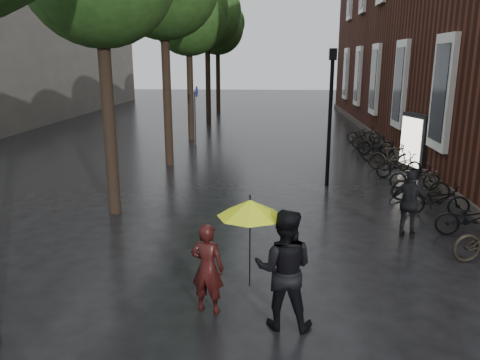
# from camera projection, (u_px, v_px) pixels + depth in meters

# --- Properties ---
(street_trees) EXTENTS (4.33, 34.03, 8.91)m
(street_trees) POSITION_uv_depth(u_px,v_px,m) (177.00, 2.00, 19.66)
(street_trees) COLOR black
(street_trees) RESTS_ON ground
(person_burgundy) EXTENTS (0.62, 0.48, 1.52)m
(person_burgundy) POSITION_uv_depth(u_px,v_px,m) (207.00, 268.00, 7.52)
(person_burgundy) COLOR black
(person_burgundy) RESTS_ON ground
(person_black) EXTENTS (1.00, 0.82, 1.89)m
(person_black) POSITION_uv_depth(u_px,v_px,m) (284.00, 269.00, 7.07)
(person_black) COLOR black
(person_black) RESTS_ON ground
(lime_umbrella) EXTENTS (1.03, 1.03, 1.52)m
(lime_umbrella) POSITION_uv_depth(u_px,v_px,m) (250.00, 208.00, 7.14)
(lime_umbrella) COLOR black
(lime_umbrella) RESTS_ON ground
(pedestrian_walking) EXTENTS (1.01, 0.71, 1.60)m
(pedestrian_walking) POSITION_uv_depth(u_px,v_px,m) (410.00, 204.00, 10.73)
(pedestrian_walking) COLOR black
(pedestrian_walking) RESTS_ON ground
(parked_bicycles) EXTENTS (2.10, 14.83, 1.02)m
(parked_bicycles) POSITION_uv_depth(u_px,v_px,m) (404.00, 168.00, 15.76)
(parked_bicycles) COLOR black
(parked_bicycles) RESTS_ON ground
(ad_lightbox) EXTENTS (0.32, 1.41, 2.13)m
(ad_lightbox) POSITION_uv_depth(u_px,v_px,m) (415.00, 143.00, 16.98)
(ad_lightbox) COLOR black
(ad_lightbox) RESTS_ON ground
(lamp_post) EXTENTS (0.22, 0.22, 4.35)m
(lamp_post) POSITION_uv_depth(u_px,v_px,m) (331.00, 105.00, 14.69)
(lamp_post) COLOR black
(lamp_post) RESTS_ON ground
(cycle_sign) EXTENTS (0.15, 0.51, 2.80)m
(cycle_sign) POSITION_uv_depth(u_px,v_px,m) (196.00, 106.00, 22.24)
(cycle_sign) COLOR #262628
(cycle_sign) RESTS_ON ground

